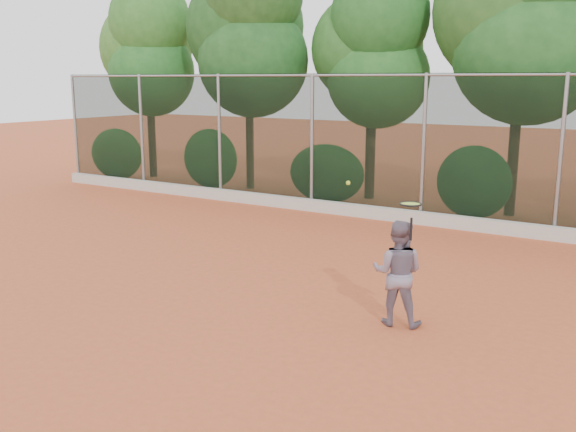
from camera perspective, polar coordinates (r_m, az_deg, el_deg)
The scene contains 7 objects.
ground at distance 9.64m, azimuth -3.17°, elevation -8.36°, with size 80.00×80.00×0.00m, color #BF532D.
concrete_curb at distance 15.46m, azimuth 11.46°, elevation -0.14°, with size 24.00×0.20×0.30m, color beige.
tennis_player at distance 9.01m, azimuth 9.72°, elevation -5.00°, with size 0.72×0.56×1.49m, color slate.
chainlink_fence at distance 15.37m, azimuth 11.96°, elevation 6.22°, with size 24.09×0.09×3.50m.
foliage_backdrop at distance 17.37m, azimuth 12.91°, elevation 15.23°, with size 23.70×3.63×7.55m.
tennis_racket at distance 8.56m, azimuth 10.84°, elevation 0.79°, with size 0.36×0.36×0.52m.
tennis_ball_in_flight at distance 9.16m, azimuth 5.37°, elevation 2.95°, with size 0.06×0.06×0.06m.
Camera 1 is at (5.20, -7.38, 3.37)m, focal length 40.00 mm.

